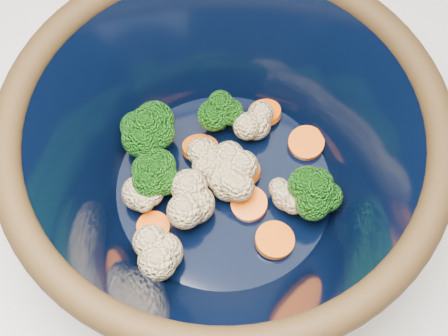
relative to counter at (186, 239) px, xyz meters
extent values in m
plane|color=#9E7A54|center=(0.00, 0.00, -0.45)|extent=(3.00, 3.00, 0.00)
cube|color=white|center=(0.00, 0.00, 0.00)|extent=(1.20, 1.20, 0.90)
cylinder|color=black|center=(0.12, -0.09, 0.46)|extent=(0.20, 0.20, 0.01)
torus|color=black|center=(0.12, -0.09, 0.59)|extent=(0.33, 0.33, 0.02)
cylinder|color=black|center=(0.12, -0.09, 0.48)|extent=(0.19, 0.19, 0.00)
cylinder|color=#608442|center=(0.19, -0.08, 0.49)|extent=(0.01, 0.01, 0.02)
ellipsoid|color=#1E6A14|center=(0.19, -0.08, 0.52)|extent=(0.04, 0.04, 0.04)
cylinder|color=#608442|center=(0.07, -0.12, 0.49)|extent=(0.01, 0.01, 0.02)
ellipsoid|color=#1E6A14|center=(0.07, -0.12, 0.51)|extent=(0.04, 0.04, 0.03)
cylinder|color=#608442|center=(0.04, -0.09, 0.49)|extent=(0.01, 0.01, 0.02)
ellipsoid|color=#1E6A14|center=(0.04, -0.09, 0.52)|extent=(0.05, 0.05, 0.04)
cylinder|color=#608442|center=(0.09, -0.04, 0.49)|extent=(0.01, 0.01, 0.02)
ellipsoid|color=#1E6A14|center=(0.09, -0.04, 0.51)|extent=(0.04, 0.04, 0.03)
sphere|color=beige|center=(0.10, -0.08, 0.50)|extent=(0.03, 0.03, 0.03)
sphere|color=beige|center=(0.11, -0.09, 0.50)|extent=(0.03, 0.03, 0.03)
sphere|color=beige|center=(0.12, -0.10, 0.50)|extent=(0.03, 0.03, 0.03)
sphere|color=beige|center=(0.17, -0.08, 0.50)|extent=(0.03, 0.03, 0.03)
sphere|color=beige|center=(0.06, -0.14, 0.50)|extent=(0.03, 0.03, 0.03)
sphere|color=beige|center=(0.12, -0.03, 0.50)|extent=(0.03, 0.03, 0.03)
sphere|color=beige|center=(0.11, -0.09, 0.50)|extent=(0.03, 0.03, 0.03)
sphere|color=beige|center=(0.11, -0.13, 0.50)|extent=(0.03, 0.03, 0.03)
sphere|color=beige|center=(0.10, -0.17, 0.50)|extent=(0.03, 0.03, 0.03)
sphere|color=beige|center=(0.12, -0.09, 0.50)|extent=(0.03, 0.03, 0.03)
cylinder|color=#FB660A|center=(0.14, -0.10, 0.49)|extent=(0.03, 0.03, 0.01)
cylinder|color=#FB660A|center=(0.08, -0.07, 0.49)|extent=(0.03, 0.03, 0.01)
cylinder|color=#FB660A|center=(0.18, -0.12, 0.49)|extent=(0.03, 0.03, 0.01)
cylinder|color=#FB660A|center=(0.10, -0.13, 0.49)|extent=(0.03, 0.03, 0.01)
cylinder|color=#FB660A|center=(0.16, -0.03, 0.49)|extent=(0.03, 0.03, 0.01)
cylinder|color=#FB660A|center=(0.12, -0.01, 0.49)|extent=(0.03, 0.03, 0.01)
cylinder|color=#FB660A|center=(0.13, -0.08, 0.49)|extent=(0.03, 0.03, 0.01)
cylinder|color=#FB660A|center=(0.08, -0.16, 0.49)|extent=(0.03, 0.03, 0.01)
camera|label=1|loc=(0.22, -0.30, 0.97)|focal=50.00mm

